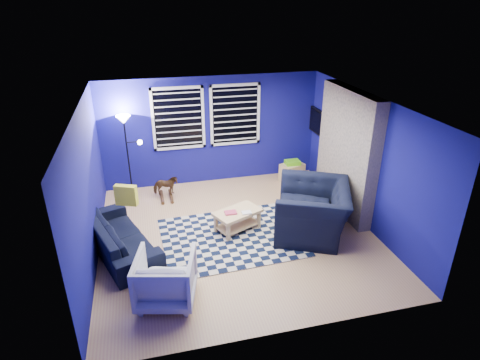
% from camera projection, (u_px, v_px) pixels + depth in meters
% --- Properties ---
extents(floor, '(5.00, 5.00, 0.00)m').
position_uv_depth(floor, '(237.00, 234.00, 7.56)').
color(floor, tan).
rests_on(floor, ground).
extents(ceiling, '(5.00, 5.00, 0.00)m').
position_uv_depth(ceiling, '(237.00, 103.00, 6.51)').
color(ceiling, white).
rests_on(ceiling, wall_back).
extents(wall_back, '(5.00, 0.00, 5.00)m').
position_uv_depth(wall_back, '(212.00, 131.00, 9.23)').
color(wall_back, navy).
rests_on(wall_back, floor).
extents(wall_left, '(0.00, 5.00, 5.00)m').
position_uv_depth(wall_left, '(87.00, 189.00, 6.49)').
color(wall_left, navy).
rests_on(wall_left, floor).
extents(wall_right, '(0.00, 5.00, 5.00)m').
position_uv_depth(wall_right, '(365.00, 161.00, 7.58)').
color(wall_right, navy).
rests_on(wall_right, floor).
extents(fireplace, '(0.65, 2.00, 2.50)m').
position_uv_depth(fireplace, '(346.00, 155.00, 8.01)').
color(fireplace, gray).
rests_on(fireplace, floor).
extents(window_left, '(1.17, 0.06, 1.42)m').
position_uv_depth(window_left, '(178.00, 119.00, 8.89)').
color(window_left, black).
rests_on(window_left, wall_back).
extents(window_right, '(1.17, 0.06, 1.42)m').
position_uv_depth(window_right, '(235.00, 115.00, 9.17)').
color(window_right, black).
rests_on(window_right, wall_back).
extents(tv, '(0.07, 1.00, 0.58)m').
position_uv_depth(tv, '(320.00, 123.00, 9.27)').
color(tv, black).
rests_on(tv, wall_right).
extents(rug, '(2.58, 2.11, 0.02)m').
position_uv_depth(rug, '(231.00, 237.00, 7.46)').
color(rug, black).
rests_on(rug, floor).
extents(sofa, '(2.19, 1.45, 0.60)m').
position_uv_depth(sofa, '(120.00, 237.00, 6.94)').
color(sofa, black).
rests_on(sofa, floor).
extents(armchair_big, '(1.86, 1.77, 0.95)m').
position_uv_depth(armchair_big, '(312.00, 210.00, 7.42)').
color(armchair_big, black).
rests_on(armchair_big, floor).
extents(armchair_bent, '(1.01, 1.03, 0.77)m').
position_uv_depth(armchair_bent, '(166.00, 278.00, 5.79)').
color(armchair_bent, gray).
rests_on(armchair_bent, floor).
extents(rocking_horse, '(0.27, 0.55, 0.45)m').
position_uv_depth(rocking_horse, '(166.00, 186.00, 8.77)').
color(rocking_horse, '#4D3018').
rests_on(rocking_horse, floor).
extents(coffee_table, '(0.99, 0.81, 0.43)m').
position_uv_depth(coffee_table, '(237.00, 216.00, 7.56)').
color(coffee_table, tan).
rests_on(coffee_table, rug).
extents(cabinet, '(0.62, 0.52, 0.53)m').
position_uv_depth(cabinet, '(292.00, 172.00, 9.60)').
color(cabinet, tan).
rests_on(cabinet, floor).
extents(floor_lamp, '(0.49, 0.30, 1.81)m').
position_uv_depth(floor_lamp, '(126.00, 131.00, 8.50)').
color(floor_lamp, black).
rests_on(floor_lamp, floor).
extents(throw_pillow, '(0.42, 0.27, 0.38)m').
position_uv_depth(throw_pillow, '(126.00, 195.00, 7.29)').
color(throw_pillow, gold).
rests_on(throw_pillow, sofa).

